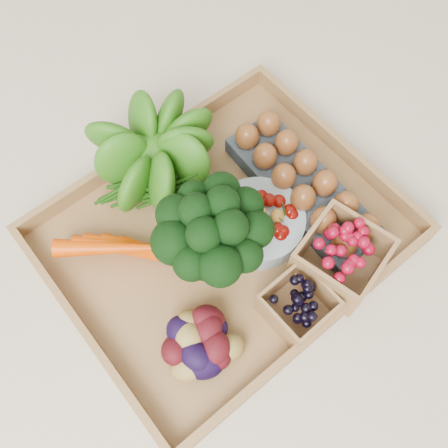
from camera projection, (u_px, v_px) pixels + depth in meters
ground at (224, 239)px, 0.86m from camera, size 4.00×4.00×0.00m
tray at (224, 237)px, 0.85m from camera, size 0.55×0.45×0.01m
carrots at (147, 251)px, 0.80m from camera, size 0.20×0.14×0.05m
lettuce at (154, 146)px, 0.83m from camera, size 0.14×0.14×0.14m
broccoli at (214, 246)px, 0.76m from camera, size 0.17×0.17×0.14m
cherry_bowl at (258, 223)px, 0.83m from camera, size 0.15×0.15×0.04m
egg_carton at (302, 189)px, 0.86m from camera, size 0.12×0.31×0.04m
potatoes at (202, 342)px, 0.72m from camera, size 0.14×0.14×0.08m
punnet_blackberry at (298, 306)px, 0.76m from camera, size 0.09×0.09×0.06m
punnet_raspberry at (341, 258)px, 0.78m from camera, size 0.15×0.15×0.08m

